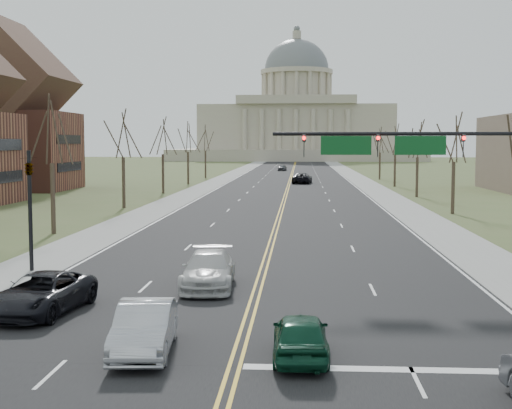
# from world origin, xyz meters

# --- Properties ---
(ground) EXTENTS (600.00, 600.00, 0.00)m
(ground) POSITION_xyz_m (0.00, 0.00, 0.00)
(ground) COLOR #47592C
(ground) RESTS_ON ground
(road) EXTENTS (20.00, 380.00, 0.01)m
(road) POSITION_xyz_m (0.00, 110.00, 0.01)
(road) COLOR black
(road) RESTS_ON ground
(cross_road) EXTENTS (120.00, 14.00, 0.01)m
(cross_road) POSITION_xyz_m (0.00, 6.00, 0.01)
(cross_road) COLOR black
(cross_road) RESTS_ON ground
(sidewalk_left) EXTENTS (4.00, 380.00, 0.03)m
(sidewalk_left) POSITION_xyz_m (-12.00, 110.00, 0.01)
(sidewalk_left) COLOR gray
(sidewalk_left) RESTS_ON ground
(sidewalk_right) EXTENTS (4.00, 380.00, 0.03)m
(sidewalk_right) POSITION_xyz_m (12.00, 110.00, 0.01)
(sidewalk_right) COLOR gray
(sidewalk_right) RESTS_ON ground
(center_line) EXTENTS (0.42, 380.00, 0.01)m
(center_line) POSITION_xyz_m (0.00, 110.00, 0.01)
(center_line) COLOR gold
(center_line) RESTS_ON road
(edge_line_left) EXTENTS (0.15, 380.00, 0.01)m
(edge_line_left) POSITION_xyz_m (-9.80, 110.00, 0.01)
(edge_line_left) COLOR silver
(edge_line_left) RESTS_ON road
(edge_line_right) EXTENTS (0.15, 380.00, 0.01)m
(edge_line_right) POSITION_xyz_m (9.80, 110.00, 0.01)
(edge_line_right) COLOR silver
(edge_line_right) RESTS_ON road
(stop_bar) EXTENTS (9.50, 0.50, 0.01)m
(stop_bar) POSITION_xyz_m (5.00, -1.00, 0.01)
(stop_bar) COLOR silver
(stop_bar) RESTS_ON road
(capitol) EXTENTS (90.00, 60.00, 50.00)m
(capitol) POSITION_xyz_m (0.00, 249.91, 14.20)
(capitol) COLOR #AFAB92
(capitol) RESTS_ON ground
(signal_mast) EXTENTS (12.12, 0.44, 7.20)m
(signal_mast) POSITION_xyz_m (7.45, 13.50, 5.76)
(signal_mast) COLOR black
(signal_mast) RESTS_ON ground
(signal_left) EXTENTS (0.32, 0.36, 6.00)m
(signal_left) POSITION_xyz_m (-11.50, 13.50, 3.71)
(signal_left) COLOR black
(signal_left) RESTS_ON ground
(tree_l_0) EXTENTS (3.96, 3.96, 9.00)m
(tree_l_0) POSITION_xyz_m (-15.50, 28.00, 6.94)
(tree_l_0) COLOR #3D2D24
(tree_l_0) RESTS_ON ground
(tree_r_1) EXTENTS (3.74, 3.74, 8.50)m
(tree_r_1) POSITION_xyz_m (15.50, 44.00, 6.55)
(tree_r_1) COLOR #3D2D24
(tree_r_1) RESTS_ON ground
(tree_l_1) EXTENTS (3.96, 3.96, 9.00)m
(tree_l_1) POSITION_xyz_m (-15.50, 48.00, 6.94)
(tree_l_1) COLOR #3D2D24
(tree_l_1) RESTS_ON ground
(tree_r_2) EXTENTS (3.74, 3.74, 8.50)m
(tree_r_2) POSITION_xyz_m (15.50, 64.00, 6.55)
(tree_r_2) COLOR #3D2D24
(tree_r_2) RESTS_ON ground
(tree_l_2) EXTENTS (3.96, 3.96, 9.00)m
(tree_l_2) POSITION_xyz_m (-15.50, 68.00, 6.94)
(tree_l_2) COLOR #3D2D24
(tree_l_2) RESTS_ON ground
(tree_r_3) EXTENTS (3.74, 3.74, 8.50)m
(tree_r_3) POSITION_xyz_m (15.50, 84.00, 6.55)
(tree_r_3) COLOR #3D2D24
(tree_r_3) RESTS_ON ground
(tree_l_3) EXTENTS (3.96, 3.96, 9.00)m
(tree_l_3) POSITION_xyz_m (-15.50, 88.00, 6.94)
(tree_l_3) COLOR #3D2D24
(tree_l_3) RESTS_ON ground
(tree_r_4) EXTENTS (3.74, 3.74, 8.50)m
(tree_r_4) POSITION_xyz_m (15.50, 104.00, 6.55)
(tree_r_4) COLOR #3D2D24
(tree_r_4) RESTS_ON ground
(tree_l_4) EXTENTS (3.96, 3.96, 9.00)m
(tree_l_4) POSITION_xyz_m (-15.50, 108.00, 6.94)
(tree_l_4) COLOR #3D2D24
(tree_l_4) RESTS_ON ground
(bldg_left_far) EXTENTS (17.10, 14.28, 23.25)m
(bldg_left_far) POSITION_xyz_m (-38.00, 74.00, 9.54)
(bldg_left_far) COLOR brown
(bldg_left_far) RESTS_ON ground
(car_nb_inner_lead) EXTENTS (1.72, 4.09, 1.38)m
(car_nb_inner_lead) POSITION_xyz_m (1.88, -0.13, 0.70)
(car_nb_inner_lead) COLOR #0E3E29
(car_nb_inner_lead) RESTS_ON road
(car_sb_inner_lead) EXTENTS (2.02, 4.78, 1.53)m
(car_sb_inner_lead) POSITION_xyz_m (-2.84, 0.13, 0.78)
(car_sb_inner_lead) COLOR #AFB0B7
(car_sb_inner_lead) RESTS_ON road
(car_sb_outer_lead) EXTENTS (3.12, 5.65, 1.50)m
(car_sb_outer_lead) POSITION_xyz_m (-7.78, 4.87, 0.76)
(car_sb_outer_lead) COLOR black
(car_sb_outer_lead) RESTS_ON road
(car_sb_inner_second) EXTENTS (2.49, 5.57, 1.59)m
(car_sb_inner_second) POSITION_xyz_m (-2.17, 9.92, 0.81)
(car_sb_inner_second) COLOR #B9B9B9
(car_sb_inner_second) RESTS_ON road
(car_far_nb) EXTENTS (3.35, 6.21, 1.66)m
(car_far_nb) POSITION_xyz_m (2.04, 91.29, 0.84)
(car_far_nb) COLOR black
(car_far_nb) RESTS_ON road
(car_far_sb) EXTENTS (2.14, 4.33, 1.42)m
(car_far_sb) POSITION_xyz_m (-2.42, 141.77, 0.72)
(car_far_sb) COLOR #53565B
(car_far_sb) RESTS_ON road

